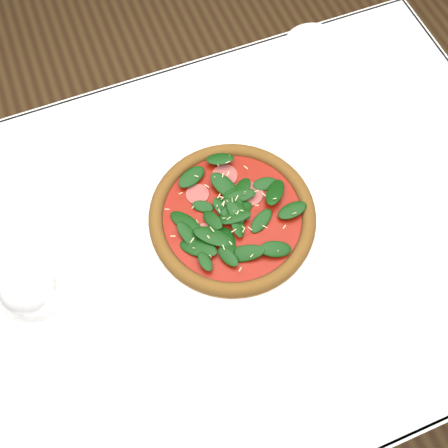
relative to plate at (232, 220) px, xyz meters
name	(u,v)px	position (x,y,z in m)	size (l,w,h in m)	color
ground	(221,332)	(-0.04, -0.03, -0.76)	(6.00, 6.00, 0.00)	brown
dining_table	(220,261)	(-0.04, -0.03, -0.11)	(1.21, 0.81, 0.75)	silver
plate	(232,220)	(0.00, 0.00, 0.00)	(0.34, 0.34, 0.01)	white
pizza	(232,215)	(0.00, 0.00, 0.02)	(0.35, 0.35, 0.04)	#956324
wine_glass	(33,293)	(-0.33, -0.06, 0.14)	(0.08, 0.08, 0.20)	white
saucer_far	(315,47)	(0.31, 0.31, 0.00)	(0.13, 0.13, 0.01)	white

